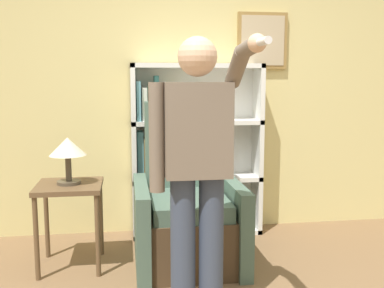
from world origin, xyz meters
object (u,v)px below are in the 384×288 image
side_table (70,198)px  armchair (187,214)px  person_standing (197,161)px  bookcase (184,154)px  table_lamp (68,150)px

side_table → armchair: bearing=-0.4°
person_standing → side_table: 1.25m
side_table → bookcase: bearing=33.2°
armchair → side_table: size_ratio=1.93×
bookcase → armchair: bookcase is taller
person_standing → table_lamp: person_standing is taller
bookcase → table_lamp: (-0.95, -0.62, 0.16)m
person_standing → side_table: bearing=135.2°
armchair → table_lamp: 1.04m
armchair → table_lamp: bearing=179.6°
armchair → table_lamp: (-0.89, 0.01, 0.53)m
bookcase → side_table: 1.16m
bookcase → side_table: (-0.95, -0.62, -0.21)m
side_table → table_lamp: table_lamp is taller
person_standing → side_table: (-0.84, 0.84, -0.41)m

